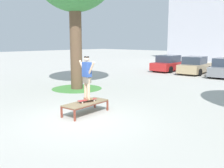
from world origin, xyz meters
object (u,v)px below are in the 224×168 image
Objects in this scene: skateboard at (87,100)px; car_red at (169,64)px; skate_box at (86,103)px; car_tan at (195,66)px; skater at (87,75)px.

car_red is (-5.22, 14.77, 0.15)m from skateboard.
skate_box is 2.40× the size of skateboard.
car_tan reaches higher than skateboard.
skate_box is at bearing -80.15° from car_tan.
skater reaches higher than skateboard.
car_red reaches higher than skate_box.
skate_box is at bearing -85.02° from skater.
car_red is 0.98× the size of car_tan.
car_tan is (-2.55, 14.70, 0.28)m from skate_box.
skate_box is at bearing -84.82° from skateboard.
car_tan is (-2.54, 14.61, -0.84)m from skater.
car_red is at bearing 109.48° from skateboard.
skate_box is 1.12m from skater.
skate_box is 0.46× the size of car_red.
skater is 0.40× the size of car_red.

